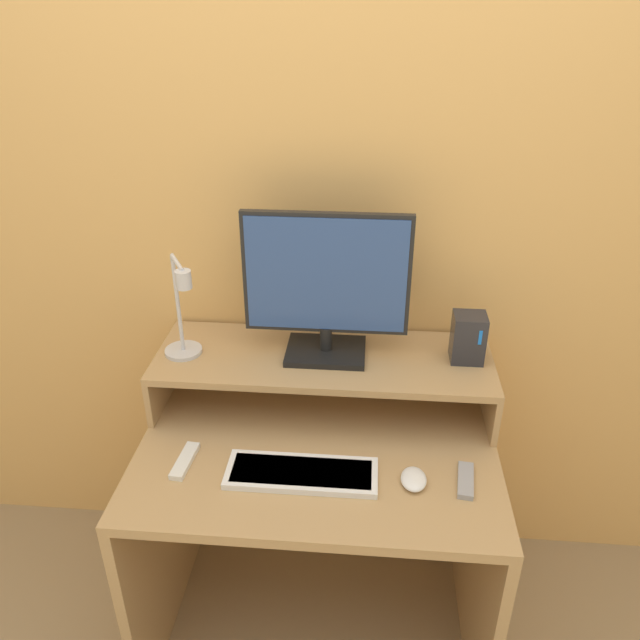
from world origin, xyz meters
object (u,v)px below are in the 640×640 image
object	(u,v)px
router_dock	(468,338)
monitor	(326,286)
remote_control	(185,461)
keyboard	(302,473)
remote_secondary	(466,480)
mouse	(414,479)
desk_lamp	(182,319)

from	to	relation	value
router_dock	monitor	bearing A→B (deg)	-179.59
router_dock	remote_control	bearing A→B (deg)	-156.82
keyboard	remote_secondary	distance (m)	0.43
router_dock	mouse	size ratio (longest dim) A/B	1.58
keyboard	remote_secondary	world-z (taller)	keyboard
remote_secondary	router_dock	bearing A→B (deg)	86.36
monitor	remote_control	bearing A→B (deg)	-137.50
router_dock	desk_lamp	bearing A→B (deg)	-175.19
router_dock	remote_secondary	size ratio (longest dim) A/B	1.10
keyboard	remote_secondary	xyz separation A→B (m)	(0.43, 0.01, -0.00)
router_dock	keyboard	bearing A→B (deg)	-141.87
monitor	remote_control	distance (m)	0.63
monitor	remote_control	size ratio (longest dim) A/B	3.28
monitor	router_dock	distance (m)	0.45
monitor	keyboard	world-z (taller)	monitor
router_dock	remote_secondary	xyz separation A→B (m)	(-0.02, -0.34, -0.24)
monitor	mouse	distance (m)	0.58
monitor	mouse	xyz separation A→B (m)	(0.26, -0.36, -0.38)
desk_lamp	remote_control	bearing A→B (deg)	-79.08
keyboard	mouse	distance (m)	0.30
monitor	mouse	bearing A→B (deg)	-53.85
keyboard	remote_secondary	size ratio (longest dim) A/B	3.00
desk_lamp	remote_control	size ratio (longest dim) A/B	2.22
monitor	router_dock	bearing A→B (deg)	0.41
router_dock	keyboard	world-z (taller)	router_dock
router_dock	keyboard	size ratio (longest dim) A/B	0.37
router_dock	remote_control	size ratio (longest dim) A/B	1.02
remote_secondary	mouse	bearing A→B (deg)	-174.44
remote_secondary	desk_lamp	bearing A→B (deg)	161.19
monitor	keyboard	bearing A→B (deg)	-95.88
keyboard	remote_control	distance (m)	0.33
monitor	keyboard	size ratio (longest dim) A/B	1.19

